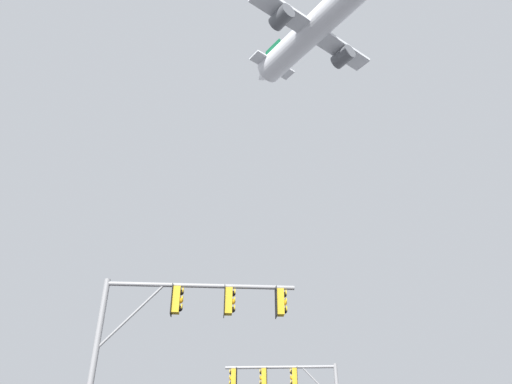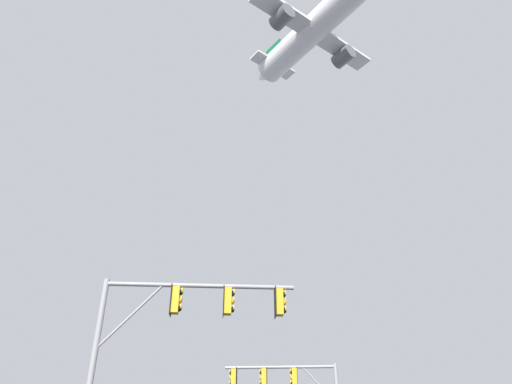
# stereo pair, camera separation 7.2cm
# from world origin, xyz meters

# --- Properties ---
(signal_pole_near) EXTENTS (6.55, 0.57, 6.62)m
(signal_pole_near) POSITION_xyz_m (-2.25, 9.03, 5.13)
(signal_pole_near) COLOR gray
(signal_pole_near) RESTS_ON ground
(airplane) EXTENTS (17.09, 21.83, 6.68)m
(airplane) POSITION_xyz_m (9.03, 33.80, 49.01)
(airplane) COLOR white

